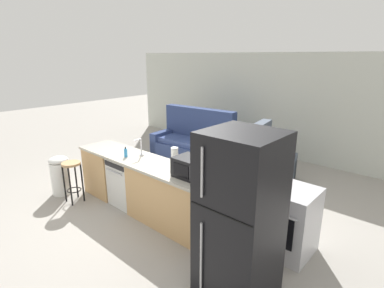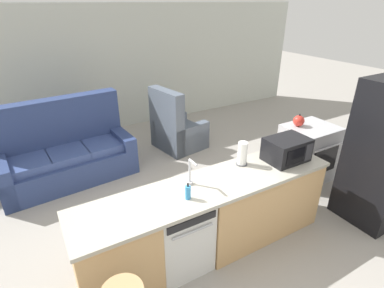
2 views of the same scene
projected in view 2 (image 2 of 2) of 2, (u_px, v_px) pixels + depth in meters
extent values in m
plane|color=gray|center=(198.00, 253.00, 3.46)|extent=(24.00, 24.00, 0.00)
cube|color=beige|center=(108.00, 70.00, 6.30)|extent=(10.00, 0.06, 2.60)
cube|color=tan|center=(116.00, 257.00, 2.86)|extent=(0.75, 0.62, 0.86)
cube|color=tan|center=(256.00, 201.00, 3.64)|extent=(1.55, 0.62, 0.86)
cube|color=#ADA899|center=(211.00, 186.00, 3.14)|extent=(2.94, 0.66, 0.04)
cube|color=brown|center=(209.00, 246.00, 3.51)|extent=(2.86, 0.56, 0.08)
cube|color=silver|center=(178.00, 233.00, 3.16)|extent=(0.58, 0.58, 0.84)
cube|color=black|center=(192.00, 222.00, 2.78)|extent=(0.52, 0.01, 0.08)
cylinder|color=#B2B2B7|center=(193.00, 232.00, 2.81)|extent=(0.44, 0.02, 0.02)
cube|color=#B7B7BC|center=(307.00, 154.00, 4.76)|extent=(0.76, 0.64, 0.85)
cube|color=black|center=(325.00, 160.00, 4.49)|extent=(0.53, 0.01, 0.43)
cylinder|color=silver|center=(329.00, 147.00, 4.37)|extent=(0.61, 0.03, 0.03)
cube|color=#B7B7BC|center=(312.00, 128.00, 4.56)|extent=(0.76, 0.64, 0.05)
torus|color=black|center=(311.00, 132.00, 4.38)|extent=(0.16, 0.16, 0.01)
torus|color=black|center=(327.00, 128.00, 4.53)|extent=(0.16, 0.16, 0.01)
torus|color=black|center=(298.00, 126.00, 4.58)|extent=(0.16, 0.16, 0.01)
torus|color=black|center=(313.00, 122.00, 4.73)|extent=(0.16, 0.16, 0.01)
cube|color=black|center=(287.00, 149.00, 3.55)|extent=(0.50, 0.36, 0.28)
cube|color=black|center=(296.00, 157.00, 3.39)|extent=(0.27, 0.01, 0.18)
cube|color=#2D2D33|center=(309.00, 152.00, 3.49)|extent=(0.11, 0.01, 0.21)
cylinder|color=silver|center=(190.00, 183.00, 3.14)|extent=(0.07, 0.07, 0.03)
cylinder|color=silver|center=(190.00, 171.00, 3.07)|extent=(0.02, 0.02, 0.26)
cylinder|color=silver|center=(193.00, 162.00, 2.96)|extent=(0.02, 0.14, 0.02)
cylinder|color=#4C4C51|center=(241.00, 164.00, 3.51)|extent=(0.14, 0.14, 0.01)
cylinder|color=white|center=(242.00, 153.00, 3.45)|extent=(0.11, 0.11, 0.27)
cylinder|color=#338CCC|center=(188.00, 192.00, 2.88)|extent=(0.06, 0.06, 0.14)
cylinder|color=black|center=(188.00, 185.00, 2.84)|extent=(0.02, 0.02, 0.04)
sphere|color=red|center=(299.00, 121.00, 4.54)|extent=(0.17, 0.17, 0.17)
sphere|color=black|center=(300.00, 115.00, 4.50)|extent=(0.03, 0.03, 0.03)
cone|color=red|center=(303.00, 119.00, 4.57)|extent=(0.08, 0.04, 0.06)
cube|color=navy|center=(70.00, 167.00, 4.81)|extent=(2.07, 1.06, 0.42)
cube|color=navy|center=(60.00, 136.00, 4.87)|extent=(2.01, 0.41, 1.27)
cube|color=navy|center=(4.00, 179.00, 4.30)|extent=(0.27, 0.91, 0.62)
cube|color=navy|center=(122.00, 148.00, 5.23)|extent=(0.27, 0.91, 0.62)
cube|color=#35477D|center=(29.00, 164.00, 4.37)|extent=(0.61, 0.67, 0.12)
cube|color=#35477D|center=(68.00, 154.00, 4.66)|extent=(0.61, 0.67, 0.12)
cube|color=#35477D|center=(102.00, 145.00, 4.94)|extent=(0.61, 0.67, 0.12)
cube|color=#515B6B|center=(180.00, 137.00, 5.90)|extent=(0.94, 0.98, 0.40)
cube|color=#515B6B|center=(167.00, 122.00, 5.55)|extent=(0.35, 0.87, 1.20)
cube|color=#515B6B|center=(191.00, 139.00, 5.63)|extent=(0.82, 0.30, 0.55)
cube|color=#515B6B|center=(169.00, 128.00, 6.11)|extent=(0.82, 0.30, 0.55)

